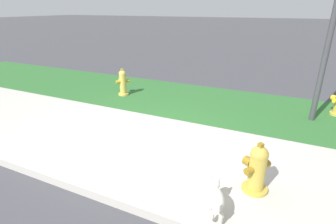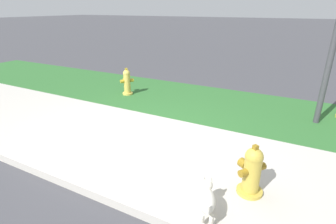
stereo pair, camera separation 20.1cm
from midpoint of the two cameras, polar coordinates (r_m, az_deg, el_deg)
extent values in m
plane|color=#424247|center=(4.56, -8.28, -7.05)|extent=(120.00, 120.00, 0.00)
cube|color=#BCB7AD|center=(4.55, -8.28, -6.99)|extent=(18.00, 2.49, 0.01)
cube|color=#2D662D|center=(6.65, 3.81, 2.68)|extent=(18.00, 2.65, 0.01)
cube|color=#BCB7AD|center=(3.68, -19.97, -14.96)|extent=(18.00, 0.16, 0.12)
cylinder|color=yellow|center=(6.53, 31.89, 2.09)|extent=(0.13, 0.13, 0.09)
cylinder|color=yellow|center=(6.72, 31.76, 2.60)|extent=(0.16, 0.16, 0.12)
cylinder|color=gold|center=(7.13, -10.44, 3.87)|extent=(0.27, 0.27, 0.05)
cylinder|color=gold|center=(7.05, -10.60, 6.10)|extent=(0.18, 0.18, 0.53)
sphere|color=gold|center=(6.98, -10.75, 8.17)|extent=(0.18, 0.18, 0.18)
cube|color=#B29323|center=(6.96, -10.81, 9.04)|extent=(0.08, 0.08, 0.06)
cylinder|color=#B29323|center=(6.99, -11.66, 6.43)|extent=(0.13, 0.13, 0.09)
cylinder|color=#B29323|center=(7.07, -9.61, 6.75)|extent=(0.13, 0.13, 0.09)
cylinder|color=#B29323|center=(7.16, -10.99, 6.83)|extent=(0.15, 0.16, 0.12)
cylinder|color=gold|center=(3.63, 16.72, -15.74)|extent=(0.32, 0.32, 0.05)
cylinder|color=gold|center=(3.48, 17.20, -12.27)|extent=(0.21, 0.21, 0.48)
sphere|color=gold|center=(3.35, 17.65, -8.86)|extent=(0.22, 0.22, 0.22)
cube|color=olive|center=(3.29, 17.90, -6.97)|extent=(0.08, 0.08, 0.06)
cylinder|color=olive|center=(3.35, 15.51, -12.29)|extent=(0.13, 0.13, 0.09)
cylinder|color=olive|center=(3.55, 18.99, -10.69)|extent=(0.13, 0.13, 0.09)
cylinder|color=olive|center=(3.53, 15.48, -10.37)|extent=(0.15, 0.16, 0.12)
ellipsoid|color=silver|center=(3.01, 8.41, -18.26)|extent=(0.30, 0.40, 0.18)
sphere|color=silver|center=(3.16, 8.12, -15.26)|extent=(0.14, 0.14, 0.14)
sphere|color=black|center=(3.22, 8.02, -14.63)|extent=(0.03, 0.03, 0.03)
cone|color=silver|center=(3.11, 7.46, -13.81)|extent=(0.07, 0.07, 0.06)
cone|color=silver|center=(3.11, 8.95, -13.80)|extent=(0.07, 0.07, 0.06)
cylinder|color=silver|center=(3.20, 7.13, -19.32)|extent=(0.05, 0.05, 0.17)
cylinder|color=silver|center=(3.21, 8.99, -19.31)|extent=(0.05, 0.05, 0.17)
cylinder|color=silver|center=(3.03, 7.39, -22.19)|extent=(0.05, 0.05, 0.17)
cylinder|color=silver|center=(3.04, 9.40, -22.16)|extent=(0.05, 0.05, 0.17)
cylinder|color=silver|center=(2.82, 8.80, -20.01)|extent=(0.04, 0.04, 0.10)
cylinder|color=#3D3D42|center=(5.78, 31.69, 17.80)|extent=(0.11, 0.11, 4.16)
camera|label=1|loc=(0.10, -91.20, -0.48)|focal=28.00mm
camera|label=2|loc=(0.10, 88.80, 0.48)|focal=28.00mm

